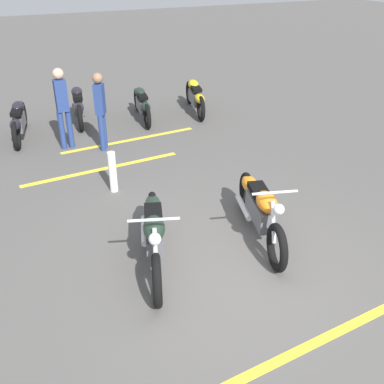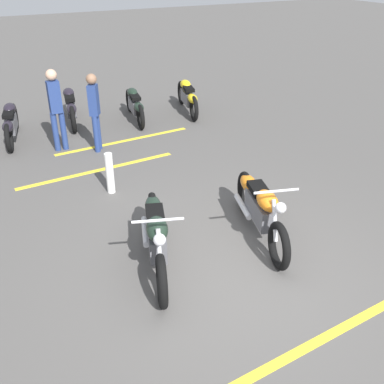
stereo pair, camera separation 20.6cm
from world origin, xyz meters
TOP-DOWN VIEW (x-y plane):
  - ground_plane at (0.00, 0.00)m, footprint 60.00×60.00m
  - motorcycle_bright_foreground at (0.64, -0.84)m, footprint 2.17×0.82m
  - motorcycle_dark_foreground at (0.68, 0.82)m, footprint 2.14×0.88m
  - motorcycle_row_far_left at (6.33, -2.51)m, footprint 2.10×0.62m
  - motorcycle_row_left at (6.35, -1.03)m, footprint 2.03×0.46m
  - motorcycle_row_center at (6.90, 0.45)m, footprint 2.15×0.51m
  - motorcycle_row_right at (6.35, 1.94)m, footprint 2.07×0.56m
  - bystander_near_row at (4.92, 0.37)m, footprint 0.29×0.28m
  - bystander_secondary at (5.32, 1.08)m, footprint 0.23×0.29m
  - bollard_post at (2.94, 0.74)m, footprint 0.14×0.14m
  - parking_stripe_near at (-1.46, -0.34)m, footprint 0.33×3.20m
  - parking_stripe_mid at (3.93, 0.68)m, footprint 0.33×3.20m
  - parking_stripe_far at (5.17, -0.30)m, footprint 0.33×3.20m

SIDE VIEW (x-z plane):
  - ground_plane at x=0.00m, z-range 0.00..0.00m
  - parking_stripe_near at x=-1.46m, z-range 0.00..0.01m
  - parking_stripe_mid at x=3.93m, z-range 0.00..0.01m
  - parking_stripe_far at x=5.17m, z-range 0.00..0.01m
  - bollard_post at x=2.94m, z-range 0.00..0.75m
  - motorcycle_row_left at x=6.35m, z-range 0.04..0.80m
  - motorcycle_row_right at x=6.35m, z-range 0.04..0.83m
  - motorcycle_row_far_left at x=6.33m, z-range 0.04..0.84m
  - motorcycle_row_center at x=6.90m, z-range 0.04..0.85m
  - motorcycle_bright_foreground at x=0.64m, z-range -0.06..0.98m
  - motorcycle_dark_foreground at x=0.68m, z-range -0.06..0.98m
  - bystander_near_row at x=4.92m, z-range 0.10..1.75m
  - bystander_secondary at x=5.32m, z-range 0.10..1.84m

